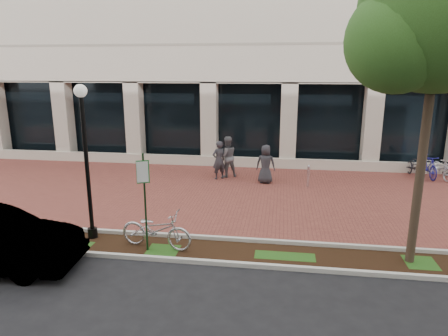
# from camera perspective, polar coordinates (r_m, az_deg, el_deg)

# --- Properties ---
(ground) EXTENTS (120.00, 120.00, 0.00)m
(ground) POSITION_cam_1_polar(r_m,az_deg,el_deg) (16.04, 1.89, -3.69)
(ground) COLOR black
(ground) RESTS_ON ground
(brick_plaza) EXTENTS (40.00, 9.00, 0.01)m
(brick_plaza) POSITION_cam_1_polar(r_m,az_deg,el_deg) (16.03, 1.89, -3.67)
(brick_plaza) COLOR brown
(brick_plaza) RESTS_ON ground
(planting_strip) EXTENTS (40.00, 1.50, 0.01)m
(planting_strip) POSITION_cam_1_polar(r_m,az_deg,el_deg) (11.20, -1.22, -11.83)
(planting_strip) COLOR black
(planting_strip) RESTS_ON ground
(curb_plaza_side) EXTENTS (40.00, 0.12, 0.12)m
(curb_plaza_side) POSITION_cam_1_polar(r_m,az_deg,el_deg) (11.84, -0.61, -10.02)
(curb_plaza_side) COLOR beige
(curb_plaza_side) RESTS_ON ground
(curb_street_side) EXTENTS (40.00, 0.12, 0.12)m
(curb_street_side) POSITION_cam_1_polar(r_m,az_deg,el_deg) (10.51, -1.92, -13.32)
(curb_street_side) COLOR beige
(curb_street_side) RESTS_ON ground
(parking_sign) EXTENTS (0.34, 0.07, 2.75)m
(parking_sign) POSITION_cam_1_polar(r_m,az_deg,el_deg) (10.82, -11.30, -3.25)
(parking_sign) COLOR #123417
(parking_sign) RESTS_ON ground
(lamppost) EXTENTS (0.36, 0.36, 4.48)m
(lamppost) POSITION_cam_1_polar(r_m,az_deg,el_deg) (11.91, -19.12, 1.82)
(lamppost) COLOR black
(lamppost) RESTS_ON ground
(street_tree) EXTENTS (4.37, 3.64, 7.95)m
(street_tree) POSITION_cam_1_polar(r_m,az_deg,el_deg) (10.74, 28.60, 17.76)
(street_tree) COLOR #443326
(street_tree) RESTS_ON ground
(locked_bicycle) EXTENTS (2.18, 1.03, 1.10)m
(locked_bicycle) POSITION_cam_1_polar(r_m,az_deg,el_deg) (11.34, -9.65, -8.66)
(locked_bicycle) COLOR #BAB9BE
(locked_bicycle) RESTS_ON ground
(pedestrian_left) EXTENTS (0.76, 0.73, 1.75)m
(pedestrian_left) POSITION_cam_1_polar(r_m,az_deg,el_deg) (17.92, -0.75, 1.13)
(pedestrian_left) COLOR #2C2B31
(pedestrian_left) RESTS_ON ground
(pedestrian_mid) EXTENTS (1.13, 1.04, 1.89)m
(pedestrian_mid) POSITION_cam_1_polar(r_m,az_deg,el_deg) (18.28, 0.43, 1.62)
(pedestrian_mid) COLOR #5E5D62
(pedestrian_mid) RESTS_ON ground
(pedestrian_right) EXTENTS (0.87, 0.61, 1.70)m
(pedestrian_right) POSITION_cam_1_polar(r_m,az_deg,el_deg) (17.38, 5.96, 0.56)
(pedestrian_right) COLOR #28282D
(pedestrian_right) RESTS_ON ground
(bollard) EXTENTS (0.12, 0.12, 0.96)m
(bollard) POSITION_cam_1_polar(r_m,az_deg,el_deg) (17.14, 11.94, -1.11)
(bollard) COLOR silver
(bollard) RESTS_ON ground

